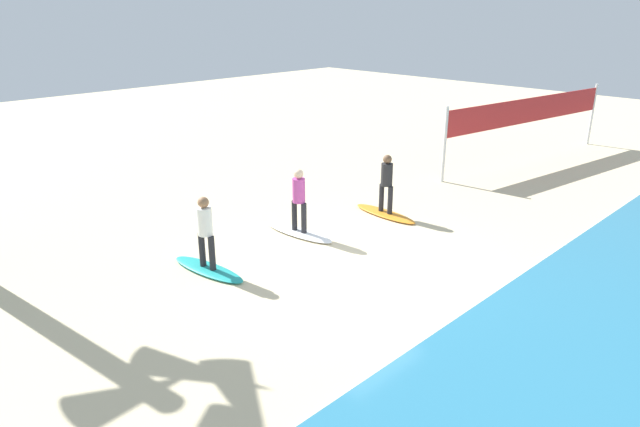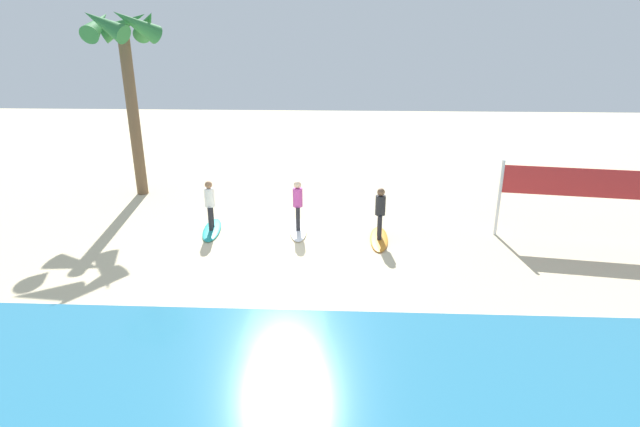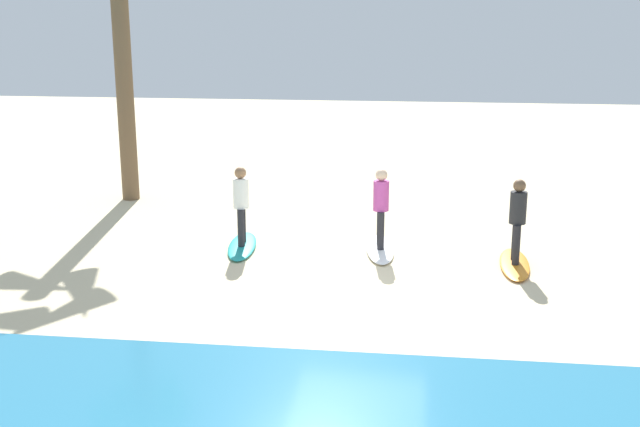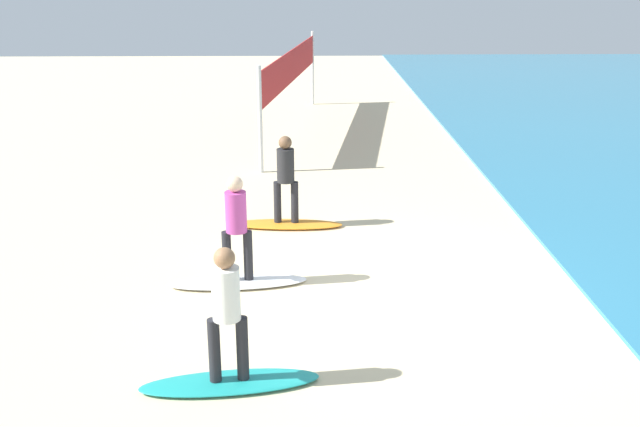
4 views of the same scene
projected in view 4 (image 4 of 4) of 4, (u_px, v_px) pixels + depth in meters
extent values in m
plane|color=beige|center=(381.00, 290.00, 11.20)|extent=(60.00, 60.00, 0.00)
ellipsoid|color=orange|center=(286.00, 224.00, 13.90)|extent=(0.66, 2.12, 0.09)
cylinder|color=#232328|center=(295.00, 202.00, 13.76)|extent=(0.14, 0.14, 0.78)
cylinder|color=#232328|center=(278.00, 202.00, 13.77)|extent=(0.14, 0.14, 0.78)
cylinder|color=#262628|center=(286.00, 166.00, 13.54)|extent=(0.32, 0.32, 0.62)
sphere|color=brown|center=(285.00, 143.00, 13.40)|extent=(0.24, 0.24, 0.24)
ellipsoid|color=white|center=(239.00, 282.00, 11.38)|extent=(0.75, 2.14, 0.09)
cylinder|color=#232328|center=(248.00, 255.00, 11.25)|extent=(0.14, 0.14, 0.78)
cylinder|color=#232328|center=(227.00, 256.00, 11.22)|extent=(0.14, 0.14, 0.78)
cylinder|color=#B74293|center=(236.00, 212.00, 11.01)|extent=(0.32, 0.32, 0.62)
sphere|color=beige|center=(235.00, 184.00, 10.88)|extent=(0.24, 0.24, 0.24)
ellipsoid|color=teal|center=(230.00, 383.00, 8.65)|extent=(0.81, 2.15, 0.09)
cylinder|color=#232328|center=(242.00, 348.00, 8.53)|extent=(0.14, 0.14, 0.78)
cylinder|color=#232328|center=(214.00, 350.00, 8.49)|extent=(0.14, 0.14, 0.78)
cylinder|color=white|center=(226.00, 294.00, 8.28)|extent=(0.32, 0.32, 0.62)
sphere|color=#9E704C|center=(224.00, 258.00, 8.15)|extent=(0.24, 0.24, 0.24)
cylinder|color=silver|center=(313.00, 68.00, 25.60)|extent=(0.10, 0.10, 2.50)
cylinder|color=silver|center=(260.00, 120.00, 17.14)|extent=(0.10, 0.10, 2.50)
cube|color=red|center=(291.00, 66.00, 21.16)|extent=(8.91, 1.34, 0.90)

